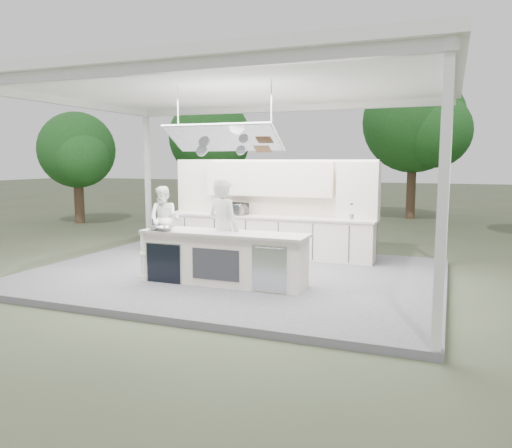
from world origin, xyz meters
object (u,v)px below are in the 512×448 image
at_px(back_counter, 267,235).
at_px(sous_chef, 164,219).
at_px(head_chef, 224,230).
at_px(demo_island, 223,258).

distance_m(back_counter, sous_chef, 2.54).
xyz_separation_m(back_counter, head_chef, (0.11, -2.60, 0.48)).
distance_m(back_counter, head_chef, 2.65).
bearing_deg(back_counter, sous_chef, -169.13).
xyz_separation_m(head_chef, sous_chef, (-2.58, 2.12, -0.15)).
xyz_separation_m(demo_island, head_chef, (-0.07, 0.21, 0.48)).
bearing_deg(head_chef, demo_island, 128.71).
relative_size(demo_island, back_counter, 0.61).
bearing_deg(demo_island, back_counter, 93.63).
distance_m(demo_island, back_counter, 2.82).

